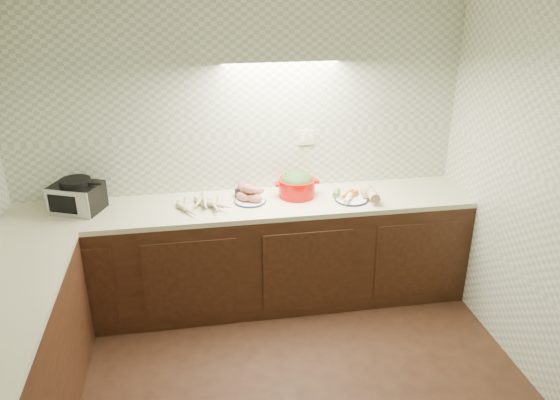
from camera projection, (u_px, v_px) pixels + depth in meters
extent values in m
cube|color=#9BAF8B|center=(239.00, 144.00, 4.34)|extent=(3.60, 0.05, 2.60)
cube|color=beige|center=(306.00, 138.00, 4.43)|extent=(0.13, 0.01, 0.12)
cube|color=black|center=(246.00, 256.00, 4.44)|extent=(3.60, 0.60, 0.86)
cube|color=beige|center=(244.00, 206.00, 4.26)|extent=(3.60, 0.60, 0.04)
cube|color=black|center=(77.00, 197.00, 4.10)|extent=(0.43, 0.38, 0.21)
cube|color=#9D9CA1|center=(67.00, 204.00, 3.98)|extent=(0.33, 0.14, 0.21)
cube|color=black|center=(67.00, 204.00, 3.98)|extent=(0.21, 0.09, 0.14)
cylinder|color=black|center=(75.00, 182.00, 4.05)|extent=(0.30, 0.30, 0.04)
cone|color=beige|center=(213.00, 203.00, 4.21)|extent=(0.17, 0.24, 0.04)
cone|color=beige|center=(214.00, 205.00, 4.16)|extent=(0.08, 0.22, 0.06)
cone|color=beige|center=(213.00, 207.00, 4.13)|extent=(0.17, 0.21, 0.05)
cone|color=beige|center=(200.00, 206.00, 4.15)|extent=(0.12, 0.25, 0.05)
cone|color=beige|center=(208.00, 198.00, 4.28)|extent=(0.21, 0.22, 0.06)
cone|color=beige|center=(208.00, 207.00, 4.13)|extent=(0.20, 0.21, 0.05)
cone|color=beige|center=(221.00, 205.00, 4.17)|extent=(0.17, 0.19, 0.05)
cone|color=beige|center=(221.00, 199.00, 4.22)|extent=(0.17, 0.21, 0.05)
cone|color=beige|center=(219.00, 200.00, 4.20)|extent=(0.17, 0.23, 0.05)
cone|color=beige|center=(200.00, 202.00, 4.18)|extent=(0.21, 0.20, 0.04)
cone|color=beige|center=(190.00, 207.00, 4.08)|extent=(0.20, 0.22, 0.05)
cylinder|color=#141543|center=(250.00, 201.00, 4.28)|extent=(0.25, 0.25, 0.01)
cylinder|color=white|center=(250.00, 201.00, 4.28)|extent=(0.24, 0.24, 0.02)
ellipsoid|color=tan|center=(243.00, 197.00, 4.26)|extent=(0.15, 0.12, 0.06)
ellipsoid|color=tan|center=(254.00, 198.00, 4.23)|extent=(0.15, 0.12, 0.06)
ellipsoid|color=tan|center=(252.00, 194.00, 4.30)|extent=(0.15, 0.12, 0.06)
ellipsoid|color=tan|center=(247.00, 190.00, 4.28)|extent=(0.15, 0.12, 0.06)
ellipsoid|color=tan|center=(256.00, 191.00, 4.27)|extent=(0.15, 0.12, 0.06)
ellipsoid|color=tan|center=(249.00, 189.00, 4.23)|extent=(0.15, 0.12, 0.06)
cylinder|color=black|center=(244.00, 193.00, 4.37)|extent=(0.15, 0.15, 0.06)
sphere|color=maroon|center=(242.00, 188.00, 4.35)|extent=(0.08, 0.08, 0.08)
sphere|color=beige|center=(247.00, 188.00, 4.37)|extent=(0.05, 0.05, 0.05)
cylinder|color=#C00703|center=(297.00, 188.00, 4.36)|extent=(0.31, 0.31, 0.15)
cube|color=#C00703|center=(277.00, 184.00, 4.31)|extent=(0.04, 0.06, 0.02)
cube|color=#C00703|center=(316.00, 181.00, 4.38)|extent=(0.04, 0.06, 0.02)
ellipsoid|color=#386628|center=(297.00, 181.00, 4.34)|extent=(0.26, 0.26, 0.14)
cylinder|color=#141543|center=(351.00, 199.00, 4.31)|extent=(0.26, 0.26, 0.01)
cylinder|color=white|center=(351.00, 199.00, 4.31)|extent=(0.25, 0.25, 0.02)
cone|color=#C66417|center=(352.00, 195.00, 4.33)|extent=(0.15, 0.09, 0.03)
cone|color=#C66417|center=(348.00, 196.00, 4.32)|extent=(0.13, 0.13, 0.03)
cone|color=#C66417|center=(351.00, 195.00, 4.32)|extent=(0.15, 0.09, 0.03)
cone|color=#C66417|center=(351.00, 194.00, 4.30)|extent=(0.14, 0.11, 0.03)
cone|color=#C66417|center=(350.00, 194.00, 4.30)|extent=(0.15, 0.09, 0.03)
cone|color=#C66417|center=(348.00, 194.00, 4.30)|extent=(0.13, 0.13, 0.03)
cylinder|color=white|center=(348.00, 198.00, 4.26)|extent=(0.12, 0.17, 0.04)
cylinder|color=#4A7631|center=(336.00, 193.00, 4.35)|extent=(0.09, 0.11, 0.05)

